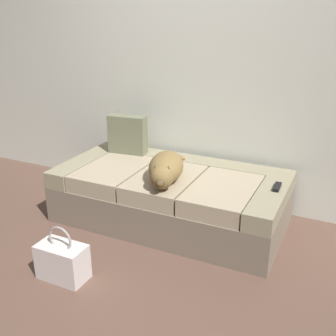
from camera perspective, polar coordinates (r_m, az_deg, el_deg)
ground_plane at (r=2.68m, az=-9.61°, el=-16.85°), size 10.00×10.00×0.00m
back_wall at (r=3.55m, az=4.52°, el=17.38°), size 6.40×0.10×2.80m
couch at (r=3.34m, az=0.38°, el=-3.99°), size 1.82×0.92×0.43m
dog_tan at (r=3.03m, az=-0.34°, el=-0.06°), size 0.38×0.59×0.21m
tv_remote at (r=3.05m, az=15.05°, el=-2.57°), size 0.05×0.15×0.02m
throw_pillow at (r=3.65m, az=-5.70°, el=4.70°), size 0.35×0.16×0.34m
handbag at (r=2.78m, az=-14.58°, el=-12.50°), size 0.32×0.18×0.38m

